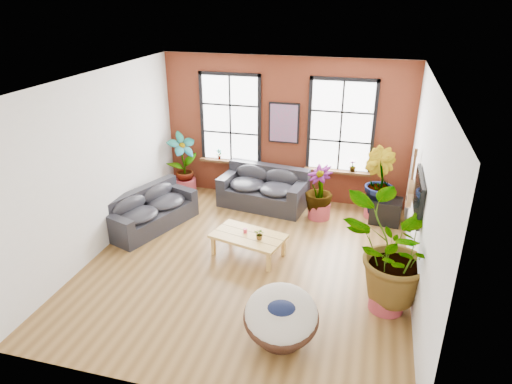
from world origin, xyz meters
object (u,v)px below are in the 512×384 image
at_px(sofa_back, 264,189).
at_px(sofa_left, 150,211).
at_px(coffee_table, 248,237).
at_px(papasan_chair, 281,317).

distance_m(sofa_back, sofa_left, 2.78).
relative_size(sofa_left, coffee_table, 1.47).
distance_m(coffee_table, papasan_chair, 2.49).
bearing_deg(coffee_table, papasan_chair, -48.99).
xyz_separation_m(sofa_left, papasan_chair, (3.58, -2.83, 0.06)).
bearing_deg(coffee_table, sofa_left, 179.92).
distance_m(sofa_back, coffee_table, 2.36).
distance_m(sofa_left, coffee_table, 2.52).
distance_m(sofa_left, papasan_chair, 4.56).
height_order(sofa_back, sofa_left, sofa_back).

